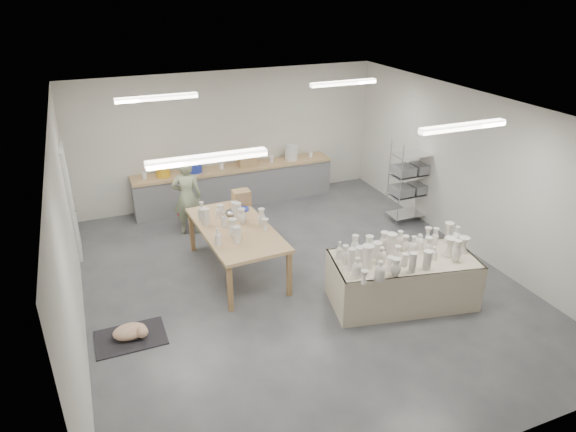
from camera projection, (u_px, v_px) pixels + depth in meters
name	position (u px, v px, depth m)	size (l,w,h in m)	color
room	(291.00, 169.00, 8.11)	(8.00, 8.02, 3.00)	#424449
back_counter	(235.00, 184.00, 11.82)	(4.60, 0.60, 1.24)	tan
wire_shelf	(411.00, 180.00, 10.83)	(0.88, 0.48, 1.80)	silver
drying_table	(402.00, 277.00, 8.20)	(2.44, 1.51, 1.17)	olive
work_table	(235.00, 225.00, 8.98)	(1.28, 2.38, 1.22)	tan
rug	(131.00, 338.00, 7.52)	(1.00, 0.70, 0.02)	black
cat	(131.00, 331.00, 7.47)	(0.55, 0.44, 0.21)	white
potter	(187.00, 197.00, 10.31)	(0.58, 0.38, 1.60)	#99A580
red_stool	(186.00, 214.00, 10.74)	(0.39, 0.39, 0.35)	red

